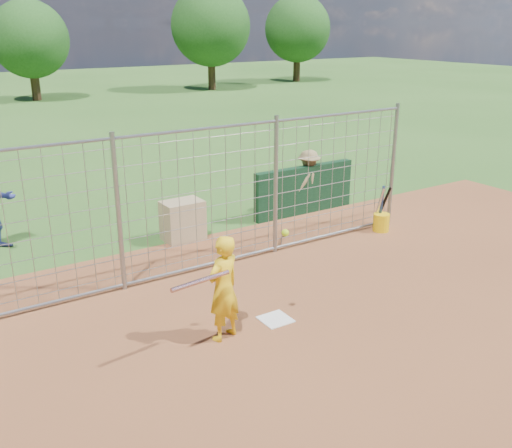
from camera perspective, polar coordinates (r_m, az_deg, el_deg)
ground at (r=8.67m, az=1.20°, el=-9.04°), size 100.00×100.00×0.00m
infield_dirt at (r=6.80m, az=16.23°, el=-18.86°), size 18.00×18.00×0.00m
home_plate at (r=8.52m, az=1.96°, el=-9.52°), size 0.43×0.43×0.02m
dugout_wall at (r=13.04m, az=4.83°, el=3.42°), size 2.60×0.20×1.10m
batter at (r=7.75m, az=-3.28°, el=-6.45°), size 0.63×0.51×1.51m
bystander_c at (r=13.15m, az=5.25°, el=4.31°), size 1.06×0.82×1.44m
equipment_bin at (r=11.53m, az=-7.34°, el=0.38°), size 0.81×0.57×0.80m
equipment_in_play at (r=7.32m, az=-3.38°, el=-4.46°), size 1.83×0.21×0.44m
bucket_with_bats at (r=12.22m, az=12.41°, el=0.41°), size 0.34×0.39×0.98m
backstop_fence at (r=9.78m, az=-5.29°, el=2.26°), size 9.08×0.08×2.60m
tree_line at (r=35.23m, az=-21.62°, el=17.49°), size 44.66×6.72×6.48m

